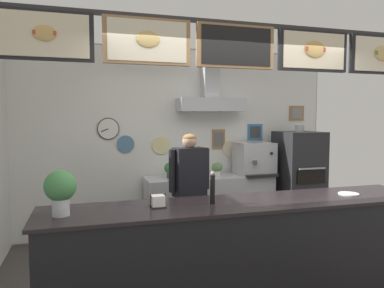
# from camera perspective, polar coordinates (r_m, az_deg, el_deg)

# --- Properties ---
(back_wall_assembly) EXTENTS (4.91, 2.38, 2.83)m
(back_wall_assembly) POSITION_cam_1_polar(r_m,az_deg,el_deg) (5.59, -1.63, 1.38)
(back_wall_assembly) COLOR gray
(back_wall_assembly) RESTS_ON ground_plane
(service_counter) EXTENTS (3.63, 0.71, 1.02)m
(service_counter) POSITION_cam_1_polar(r_m,az_deg,el_deg) (3.55, 8.31, -16.90)
(service_counter) COLOR black
(service_counter) RESTS_ON ground_plane
(back_prep_counter) EXTENTS (1.91, 0.57, 0.90)m
(back_prep_counter) POSITION_cam_1_polar(r_m,az_deg,el_deg) (5.60, 2.70, -9.67)
(back_prep_counter) COLOR #B7BABF
(back_prep_counter) RESTS_ON ground_plane
(pizza_oven) EXTENTS (0.63, 0.68, 1.66)m
(pizza_oven) POSITION_cam_1_polar(r_m,az_deg,el_deg) (5.98, 16.22, -5.62)
(pizza_oven) COLOR #232326
(pizza_oven) RESTS_ON ground_plane
(shop_worker) EXTENTS (0.52, 0.28, 1.59)m
(shop_worker) POSITION_cam_1_polar(r_m,az_deg,el_deg) (4.43, -0.39, -7.93)
(shop_worker) COLOR #232328
(shop_worker) RESTS_ON ground_plane
(espresso_machine) EXTENTS (0.55, 0.55, 0.50)m
(espresso_machine) POSITION_cam_1_polar(r_m,az_deg,el_deg) (5.73, 9.64, -2.27)
(espresso_machine) COLOR #B7BABF
(espresso_machine) RESTS_ON back_prep_counter
(potted_rosemary) EXTENTS (0.16, 0.16, 0.21)m
(potted_rosemary) POSITION_cam_1_polar(r_m,az_deg,el_deg) (5.51, 3.94, -3.80)
(potted_rosemary) COLOR beige
(potted_rosemary) RESTS_ON back_prep_counter
(potted_oregano) EXTENTS (0.20, 0.20, 0.24)m
(potted_oregano) POSITION_cam_1_polar(r_m,az_deg,el_deg) (5.33, -3.28, -3.93)
(potted_oregano) COLOR #4C4C51
(potted_oregano) RESTS_ON back_prep_counter
(potted_thyme) EXTENTS (0.16, 0.16, 0.21)m
(potted_thyme) POSITION_cam_1_polar(r_m,az_deg,el_deg) (5.43, -0.03, -3.89)
(potted_thyme) COLOR #4C4C51
(potted_thyme) RESTS_ON back_prep_counter
(condiment_plate) EXTENTS (0.20, 0.20, 0.01)m
(condiment_plate) POSITION_cam_1_polar(r_m,az_deg,el_deg) (3.99, 23.16, -7.13)
(condiment_plate) COLOR white
(condiment_plate) RESTS_ON service_counter
(pepper_grinder) EXTENTS (0.04, 0.04, 0.29)m
(pepper_grinder) POSITION_cam_1_polar(r_m,az_deg,el_deg) (3.27, 3.21, -6.80)
(pepper_grinder) COLOR black
(pepper_grinder) RESTS_ON service_counter
(basil_vase) EXTENTS (0.25, 0.25, 0.36)m
(basil_vase) POSITION_cam_1_polar(r_m,az_deg,el_deg) (3.04, -19.79, -6.74)
(basil_vase) COLOR silver
(basil_vase) RESTS_ON service_counter
(napkin_holder) EXTENTS (0.14, 0.13, 0.11)m
(napkin_holder) POSITION_cam_1_polar(r_m,az_deg,el_deg) (3.18, -5.33, -8.90)
(napkin_holder) COLOR #262628
(napkin_holder) RESTS_ON service_counter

